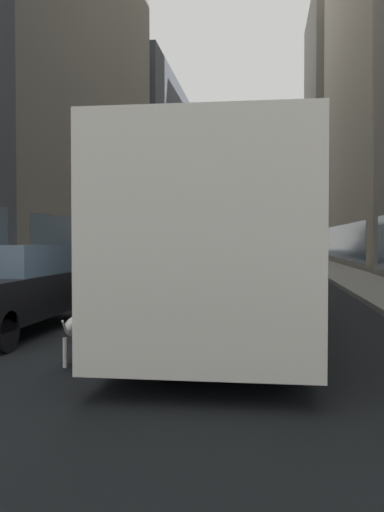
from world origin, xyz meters
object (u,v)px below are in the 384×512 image
at_px(car_white_van, 256,252).
at_px(dalmatian_dog, 77,326).
at_px(transit_bus, 231,237).
at_px(car_silver_sedan, 274,249).
at_px(car_black_suv, 13,287).
at_px(car_grey_wagon, 194,261).
at_px(box_truck, 276,241).
at_px(car_blue_hatchback, 221,253).

distance_m(car_white_van, dalmatian_dog, 33.32).
relative_size(transit_bus, car_silver_sedan, 2.95).
bearing_deg(car_black_suv, transit_bus, 19.82).
distance_m(car_grey_wagon, box_truck, 23.59).
distance_m(car_white_van, car_black_suv, 31.11).
relative_size(car_white_van, car_grey_wagon, 1.09).
bearing_deg(car_grey_wagon, box_truck, 80.23).
distance_m(car_silver_sedan, car_blue_hatchback, 17.76).
distance_m(car_grey_wagon, car_silver_sedan, 32.05).
xyz_separation_m(car_white_van, car_silver_sedan, (1.60, 15.10, -0.00)).
xyz_separation_m(transit_bus, box_truck, (1.60, 35.94, -0.11)).
bearing_deg(car_blue_hatchback, car_silver_sedan, 76.99).
xyz_separation_m(car_black_suv, box_truck, (5.60, 37.38, 0.84)).
height_order(car_black_suv, car_silver_sedan, same).
xyz_separation_m(car_grey_wagon, box_truck, (4.00, 23.24, 0.85)).
bearing_deg(car_grey_wagon, transit_bus, -79.30).
bearing_deg(car_white_van, car_silver_sedan, 83.95).
relative_size(box_truck, dalmatian_dog, 7.79).
xyz_separation_m(car_silver_sedan, dalmatian_dog, (-3.50, -48.37, -0.31)).
bearing_deg(dalmatian_dog, box_truck, 84.97).
bearing_deg(car_silver_sedan, transit_bus, -92.06).
height_order(car_silver_sedan, box_truck, box_truck).
bearing_deg(dalmatian_dog, car_blue_hatchback, 90.92).
bearing_deg(car_blue_hatchback, car_grey_wagon, -90.00).
bearing_deg(car_black_suv, car_grey_wagon, 83.55).
height_order(car_silver_sedan, dalmatian_dog, car_silver_sedan).
bearing_deg(car_black_suv, car_white_van, 82.61).
height_order(car_black_suv, dalmatian_dog, car_black_suv).
height_order(car_black_suv, car_grey_wagon, same).
xyz_separation_m(car_grey_wagon, car_blue_hatchback, (0.00, 14.50, 0.00)).
bearing_deg(transit_bus, car_blue_hatchback, 95.04).
bearing_deg(car_black_suv, car_silver_sedan, 83.05).
xyz_separation_m(car_black_suv, dalmatian_dog, (2.10, -2.42, -0.31)).
bearing_deg(car_black_suv, dalmatian_dog, -49.00).
height_order(car_blue_hatchback, box_truck, box_truck).
relative_size(car_blue_hatchback, dalmatian_dog, 4.76).
height_order(transit_bus, car_grey_wagon, transit_bus).
distance_m(car_silver_sedan, dalmatian_dog, 48.49).
bearing_deg(box_truck, car_silver_sedan, 90.00).
bearing_deg(box_truck, car_grey_wagon, -99.77).
xyz_separation_m(transit_bus, car_white_van, (0.00, 29.41, -0.95)).
bearing_deg(car_white_van, dalmatian_dog, -93.27).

